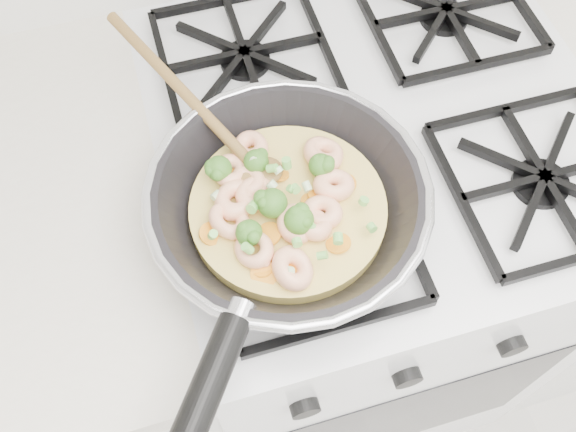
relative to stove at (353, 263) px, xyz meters
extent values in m
cube|color=white|center=(0.00, 0.00, -0.01)|extent=(0.60, 0.60, 0.90)
cube|color=black|center=(0.00, -0.30, -0.01)|extent=(0.48, 0.00, 0.40)
cube|color=black|center=(0.00, 0.00, 0.45)|extent=(0.56, 0.56, 0.02)
torus|color=silver|center=(-0.17, -0.12, 0.52)|extent=(0.32, 0.32, 0.01)
cylinder|color=black|center=(-0.31, -0.32, 0.52)|extent=(0.14, 0.18, 0.03)
cylinder|color=#E6CD64|center=(-0.17, -0.12, 0.48)|extent=(0.22, 0.22, 0.02)
ellipsoid|color=brown|center=(-0.19, -0.08, 0.50)|extent=(0.06, 0.07, 0.02)
cylinder|color=brown|center=(-0.25, 0.05, 0.53)|extent=(0.13, 0.24, 0.05)
torus|color=#FFC196|center=(-0.19, -0.04, 0.50)|extent=(0.06, 0.05, 0.03)
torus|color=#FFC196|center=(-0.20, -0.10, 0.50)|extent=(0.06, 0.06, 0.02)
torus|color=#FFC196|center=(-0.22, -0.06, 0.50)|extent=(0.06, 0.06, 0.02)
torus|color=#FFC196|center=(-0.22, -0.17, 0.50)|extent=(0.07, 0.06, 0.03)
torus|color=#FFC196|center=(-0.22, -0.10, 0.50)|extent=(0.07, 0.07, 0.02)
torus|color=#FFC196|center=(-0.23, -0.13, 0.50)|extent=(0.07, 0.07, 0.03)
torus|color=#FFC196|center=(-0.11, -0.07, 0.50)|extent=(0.06, 0.06, 0.03)
torus|color=#FFC196|center=(-0.20, -0.08, 0.50)|extent=(0.06, 0.06, 0.03)
torus|color=#FFC196|center=(-0.14, -0.15, 0.50)|extent=(0.07, 0.07, 0.02)
torus|color=#FFC196|center=(-0.11, -0.12, 0.50)|extent=(0.06, 0.06, 0.02)
torus|color=#FFC196|center=(-0.19, -0.20, 0.50)|extent=(0.06, 0.06, 0.03)
torus|color=#FFC196|center=(-0.15, -0.16, 0.50)|extent=(0.07, 0.07, 0.03)
torus|color=#FFC196|center=(-0.11, -0.07, 0.50)|extent=(0.06, 0.06, 0.02)
torus|color=#FFC196|center=(-0.17, -0.15, 0.50)|extent=(0.05, 0.05, 0.02)
ellipsoid|color=#447C28|center=(-0.19, -0.12, 0.52)|extent=(0.04, 0.04, 0.03)
ellipsoid|color=#447C28|center=(-0.12, -0.09, 0.51)|extent=(0.04, 0.04, 0.03)
ellipsoid|color=#447C28|center=(-0.19, -0.07, 0.51)|extent=(0.04, 0.04, 0.03)
ellipsoid|color=#447C28|center=(-0.22, -0.15, 0.51)|extent=(0.04, 0.04, 0.03)
ellipsoid|color=#447C28|center=(-0.16, -0.15, 0.52)|extent=(0.04, 0.04, 0.03)
ellipsoid|color=#447C28|center=(-0.23, -0.06, 0.51)|extent=(0.04, 0.04, 0.03)
cylinder|color=#FF9D20|center=(-0.18, -0.20, 0.50)|extent=(0.04, 0.04, 0.01)
cylinder|color=#FF9D20|center=(-0.17, -0.08, 0.50)|extent=(0.03, 0.03, 0.01)
cylinder|color=#FF9D20|center=(-0.21, -0.19, 0.50)|extent=(0.04, 0.04, 0.01)
cylinder|color=#FF9D20|center=(-0.21, -0.20, 0.50)|extent=(0.03, 0.03, 0.01)
cylinder|color=#FF9D20|center=(-0.13, -0.18, 0.50)|extent=(0.03, 0.03, 0.01)
cylinder|color=#FF9D20|center=(-0.26, -0.13, 0.50)|extent=(0.03, 0.03, 0.01)
cylinder|color=#FF9D20|center=(-0.10, -0.11, 0.50)|extent=(0.03, 0.03, 0.01)
cylinder|color=#FF9D20|center=(-0.20, -0.07, 0.50)|extent=(0.04, 0.04, 0.01)
cylinder|color=#FF9D20|center=(-0.13, -0.12, 0.50)|extent=(0.04, 0.04, 0.01)
cylinder|color=#FF9D20|center=(-0.14, -0.12, 0.50)|extent=(0.03, 0.03, 0.01)
cylinder|color=#FF9D20|center=(-0.20, -0.15, 0.50)|extent=(0.04, 0.04, 0.01)
cylinder|color=#FF9D20|center=(-0.18, -0.20, 0.50)|extent=(0.04, 0.04, 0.00)
cylinder|color=#B5D496|center=(-0.19, -0.21, 0.51)|extent=(0.01, 0.01, 0.01)
cylinder|color=#72C74F|center=(-0.09, -0.15, 0.51)|extent=(0.01, 0.01, 0.01)
cylinder|color=#72C74F|center=(-0.23, -0.16, 0.51)|extent=(0.01, 0.01, 0.01)
cylinder|color=#72C74F|center=(-0.26, -0.15, 0.52)|extent=(0.01, 0.01, 0.01)
cylinder|color=#B5D496|center=(-0.18, -0.10, 0.52)|extent=(0.01, 0.01, 0.01)
cylinder|color=#72C74F|center=(-0.16, -0.12, 0.52)|extent=(0.01, 0.01, 0.01)
cylinder|color=#72C74F|center=(-0.16, -0.08, 0.52)|extent=(0.01, 0.01, 0.01)
cylinder|color=#72C74F|center=(-0.17, -0.18, 0.52)|extent=(0.01, 0.01, 0.01)
cylinder|color=#B5D496|center=(-0.24, -0.09, 0.51)|extent=(0.01, 0.01, 0.01)
cylinder|color=#72C74F|center=(-0.23, -0.17, 0.52)|extent=(0.01, 0.01, 0.01)
cylinder|color=#72C74F|center=(-0.15, -0.20, 0.52)|extent=(0.01, 0.01, 0.01)
cylinder|color=#72C74F|center=(-0.17, -0.09, 0.52)|extent=(0.01, 0.01, 0.01)
cylinder|color=#72C74F|center=(-0.09, -0.18, 0.51)|extent=(0.01, 0.01, 0.01)
cylinder|color=#72C74F|center=(-0.13, -0.19, 0.52)|extent=(0.01, 0.01, 0.01)
cylinder|color=#B5D496|center=(-0.17, -0.09, 0.52)|extent=(0.01, 0.01, 0.01)
cylinder|color=#72C74F|center=(-0.15, -0.16, 0.51)|extent=(0.01, 0.01, 0.01)
cylinder|color=#B5D496|center=(-0.14, -0.12, 0.52)|extent=(0.01, 0.01, 0.01)
cylinder|color=#72C74F|center=(-0.16, -0.12, 0.52)|extent=(0.01, 0.01, 0.01)
cylinder|color=#B5D496|center=(-0.19, -0.07, 0.52)|extent=(0.01, 0.01, 0.01)
cylinder|color=#72C74F|center=(-0.21, -0.12, 0.52)|extent=(0.01, 0.01, 0.01)
cylinder|color=#B5D496|center=(-0.17, -0.15, 0.51)|extent=(0.01, 0.01, 0.01)
camera|label=1|loc=(-0.27, -0.46, 1.10)|focal=39.40mm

